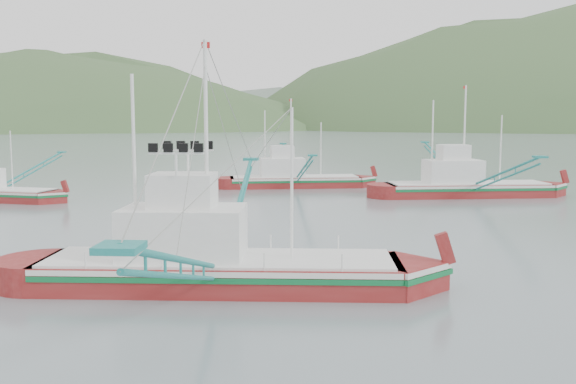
{
  "coord_description": "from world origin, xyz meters",
  "views": [
    {
      "loc": [
        2.18,
        -30.16,
        7.45
      ],
      "look_at": [
        0.0,
        6.0,
        3.2
      ],
      "focal_mm": 40.0,
      "sensor_mm": 36.0,
      "label": 1
    }
  ],
  "objects": [
    {
      "name": "ground",
      "position": [
        0.0,
        0.0,
        0.0
      ],
      "size": [
        1200.0,
        1200.0,
        0.0
      ],
      "primitive_type": "plane",
      "color": "slate",
      "rests_on": "ground"
    },
    {
      "name": "main_boat",
      "position": [
        -2.7,
        -2.95,
        1.65
      ],
      "size": [
        15.79,
        28.47,
        11.52
      ],
      "rotation": [
        0.0,
        0.0,
        0.02
      ],
      "color": "maroon",
      "rests_on": "ground"
    },
    {
      "name": "bg_boat_right",
      "position": [
        15.32,
        30.7,
        1.8
      ],
      "size": [
        15.69,
        27.46,
        11.19
      ],
      "rotation": [
        0.0,
        0.0,
        0.15
      ],
      "color": "maroon",
      "rests_on": "ground"
    },
    {
      "name": "bg_boat_far",
      "position": [
        -1.31,
        37.72,
        1.68
      ],
      "size": [
        14.22,
        24.79,
        10.12
      ],
      "rotation": [
        0.0,
        0.0,
        0.17
      ],
      "color": "maroon",
      "rests_on": "ground"
    },
    {
      "name": "headland_left",
      "position": [
        -180.0,
        360.0,
        0.0
      ],
      "size": [
        448.0,
        308.0,
        210.0
      ],
      "primitive_type": "ellipsoid",
      "color": "#38572C",
      "rests_on": "ground"
    },
    {
      "name": "ridge_distant",
      "position": [
        30.0,
        560.0,
        0.0
      ],
      "size": [
        960.0,
        400.0,
        240.0
      ],
      "primitive_type": "ellipsoid",
      "color": "slate",
      "rests_on": "ground"
    }
  ]
}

